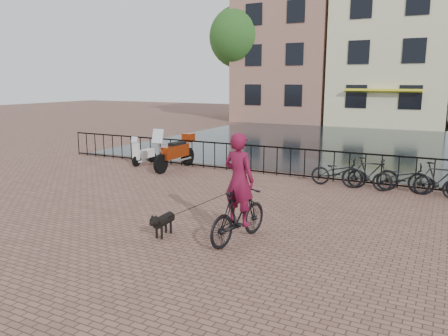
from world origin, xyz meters
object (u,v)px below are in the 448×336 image
at_px(motorcycle, 175,148).
at_px(dog, 164,223).
at_px(scooter, 144,149).
at_px(cyclist, 239,194).

bearing_deg(motorcycle, dog, -56.90).
relative_size(dog, scooter, 0.65).
distance_m(motorcycle, scooter, 1.69).
bearing_deg(cyclist, dog, 26.63).
distance_m(cyclist, scooter, 9.22).
bearing_deg(motorcycle, scooter, 171.41).
bearing_deg(dog, motorcycle, 118.16).
xyz_separation_m(motorcycle, scooter, (-1.65, 0.29, -0.23)).
bearing_deg(dog, cyclist, 12.49).
height_order(cyclist, scooter, cyclist).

